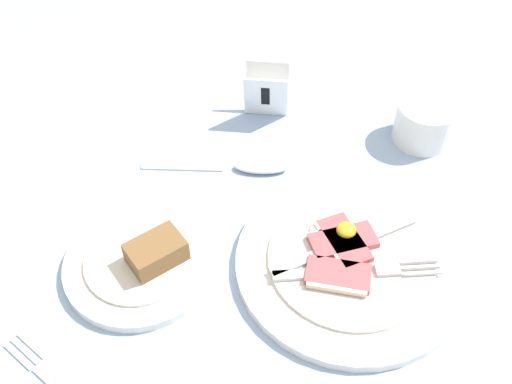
# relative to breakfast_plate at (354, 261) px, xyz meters

# --- Properties ---
(ground_plane) EXTENTS (3.00, 3.00, 0.00)m
(ground_plane) POSITION_rel_breakfast_plate_xyz_m (-0.07, 0.02, -0.01)
(ground_plane) COLOR #93B2DB
(breakfast_plate) EXTENTS (0.26, 0.26, 0.03)m
(breakfast_plate) POSITION_rel_breakfast_plate_xyz_m (0.00, 0.00, 0.00)
(breakfast_plate) COLOR silver
(breakfast_plate) RESTS_ON ground_plane
(bread_plate) EXTENTS (0.17, 0.17, 0.04)m
(bread_plate) POSITION_rel_breakfast_plate_xyz_m (-0.23, -0.02, 0.00)
(bread_plate) COLOR silver
(bread_plate) RESTS_ON ground_plane
(sugar_cup) EXTENTS (0.08, 0.08, 0.06)m
(sugar_cup) POSITION_rel_breakfast_plate_xyz_m (0.10, 0.22, 0.02)
(sugar_cup) COLOR white
(sugar_cup) RESTS_ON ground_plane
(number_card) EXTENTS (0.06, 0.05, 0.07)m
(number_card) POSITION_rel_breakfast_plate_xyz_m (-0.11, 0.26, 0.03)
(number_card) COLOR white
(number_card) RESTS_ON ground_plane
(teaspoon_by_saucer) EXTENTS (0.19, 0.03, 0.01)m
(teaspoon_by_saucer) POSITION_rel_breakfast_plate_xyz_m (-0.14, 0.14, -0.00)
(teaspoon_by_saucer) COLOR silver
(teaspoon_by_saucer) RESTS_ON ground_plane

